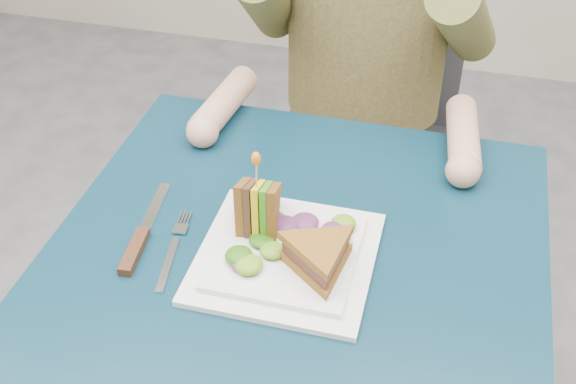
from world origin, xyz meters
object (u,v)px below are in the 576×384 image
(sandwich_flat, at_px, (319,256))
(table, at_px, (295,286))
(fork, at_px, (172,251))
(knife, at_px, (138,243))
(sandwich_upright, at_px, (258,208))
(plate, at_px, (286,256))
(chair, at_px, (367,111))

(sandwich_flat, bearing_deg, table, 132.17)
(fork, xyz_separation_m, knife, (-0.06, 0.00, 0.00))
(table, xyz_separation_m, sandwich_upright, (-0.06, 0.02, 0.13))
(knife, bearing_deg, table, 12.58)
(table, xyz_separation_m, knife, (-0.23, -0.05, 0.09))
(table, xyz_separation_m, plate, (-0.01, -0.03, 0.09))
(table, distance_m, sandwich_upright, 0.15)
(table, relative_size, knife, 3.39)
(chair, relative_size, knife, 4.20)
(plate, relative_size, sandwich_flat, 1.43)
(plate, height_order, sandwich_flat, sandwich_flat)
(chair, xyz_separation_m, knife, (-0.23, -0.77, 0.20))
(knife, bearing_deg, sandwich_flat, 0.15)
(table, xyz_separation_m, chair, (0.00, 0.72, -0.11))
(plate, relative_size, sandwich_upright, 1.84)
(sandwich_flat, bearing_deg, knife, -179.85)
(chair, xyz_separation_m, sandwich_upright, (-0.06, -0.70, 0.24))
(sandwich_upright, xyz_separation_m, knife, (-0.17, -0.07, -0.05))
(fork, bearing_deg, chair, 76.94)
(fork, height_order, knife, knife)
(fork, bearing_deg, plate, 9.15)
(chair, relative_size, fork, 5.19)
(sandwich_upright, height_order, knife, sandwich_upright)
(plate, distance_m, knife, 0.23)
(plate, bearing_deg, table, 72.93)
(chair, xyz_separation_m, fork, (-0.18, -0.77, 0.19))
(chair, height_order, plate, chair)
(plate, xyz_separation_m, sandwich_flat, (0.06, -0.02, 0.04))
(chair, bearing_deg, sandwich_upright, -95.26)
(fork, distance_m, knife, 0.06)
(plate, relative_size, fork, 1.45)
(fork, bearing_deg, sandwich_upright, 32.30)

